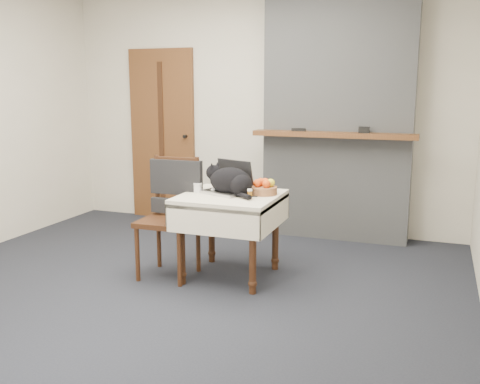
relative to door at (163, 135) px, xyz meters
The scene contains 12 objects.
ground 2.52m from the door, 58.72° to the right, with size 4.50×4.50×0.00m, color black.
room_shell 2.07m from the door, 51.56° to the right, with size 4.52×4.01×2.61m.
door is the anchor object (origin of this frame).
chimney 2.12m from the door, ahead, with size 1.62×0.48×2.60m.
side_table 2.28m from the door, 47.61° to the right, with size 0.78×0.78×0.70m.
laptop 2.17m from the door, 47.01° to the right, with size 0.44×0.41×0.27m.
cat 2.26m from the door, 47.39° to the right, with size 0.49×0.34×0.26m.
cream_jar 2.09m from the door, 53.66° to the right, with size 0.07×0.07×0.08m, color silver.
pill_bottle 2.49m from the door, 45.81° to the right, with size 0.04×0.04×0.08m.
fruit_basket 2.36m from the door, 41.26° to the right, with size 0.22×0.22×0.13m.
desk_clutter 2.37m from the door, 43.55° to the right, with size 0.15×0.02×0.01m, color black.
chair 2.05m from the door, 59.37° to the right, with size 0.46×0.45×0.99m.
Camera 1 is at (1.88, -3.66, 1.56)m, focal length 40.00 mm.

